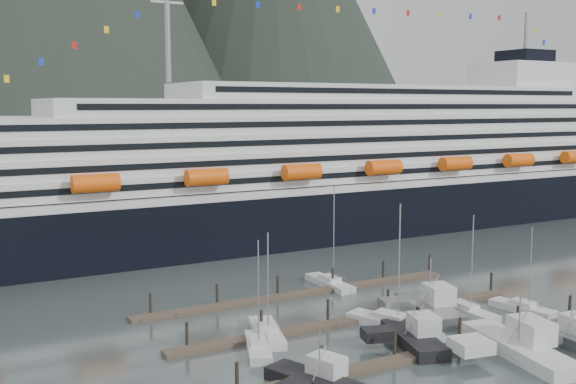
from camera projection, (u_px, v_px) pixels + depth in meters
name	position (u px, v px, depth m)	size (l,w,h in m)	color
ground	(402.00, 322.00, 81.77)	(1600.00, 1600.00, 0.00)	#475354
cruise_ship	(352.00, 173.00, 142.31)	(210.00, 30.40, 50.30)	black
dock_near	(424.00, 353.00, 70.73)	(48.18, 2.28, 3.20)	#4C3D31
dock_mid	(354.00, 319.00, 82.03)	(48.18, 2.28, 3.20)	#4C3D31
dock_far	(301.00, 293.00, 93.32)	(48.18, 2.28, 3.20)	#4C3D31
sailboat_a	(267.00, 333.00, 76.59)	(5.53, 10.13, 12.79)	#B8B8B8
sailboat_b	(258.00, 347.00, 72.25)	(5.41, 9.09, 12.70)	#B8B8B8
sailboat_c	(390.00, 323.00, 80.05)	(6.84, 11.01, 15.47)	#B8B8B8
sailboat_d	(464.00, 311.00, 85.20)	(2.54, 10.19, 13.21)	#B8B8B8
sailboat_g	(330.00, 283.00, 98.09)	(2.50, 10.08, 15.47)	#B8B8B8
sailboat_h	(522.00, 309.00, 85.94)	(3.95, 8.77, 11.50)	#B8B8B8
trawler_a	(319.00, 381.00, 62.34)	(9.20, 11.46, 6.06)	black
trawler_b	(413.00, 337.00, 73.88)	(9.20, 11.55, 7.14)	black
trawler_c	(517.00, 346.00, 70.94)	(11.36, 15.90, 7.93)	#B8B8B8
trawler_d	(569.00, 337.00, 74.07)	(8.26, 11.17, 6.60)	gray
trawler_e	(428.00, 307.00, 84.57)	(10.05, 12.85, 8.00)	gray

